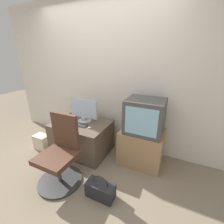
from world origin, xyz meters
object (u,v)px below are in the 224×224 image
at_px(keyboard, 78,125).
at_px(handbag, 100,190).
at_px(mouse, 90,128).
at_px(office_chair, 60,157).
at_px(main_monitor, 84,111).
at_px(cardboard_box_lower, 42,142).
at_px(crt_tv, 145,116).

xyz_separation_m(keyboard, handbag, (0.77, -0.63, -0.46)).
xyz_separation_m(mouse, office_chair, (-0.11, -0.58, -0.20)).
relative_size(main_monitor, office_chair, 0.57).
bearing_deg(office_chair, keyboard, 103.20).
height_order(main_monitor, cardboard_box_lower, main_monitor).
relative_size(office_chair, handbag, 2.70).
bearing_deg(crt_tv, main_monitor, -177.26).
height_order(main_monitor, office_chair, main_monitor).
xyz_separation_m(office_chair, handbag, (0.63, -0.02, -0.27)).
relative_size(main_monitor, crt_tv, 0.99).
relative_size(main_monitor, keyboard, 1.57).
bearing_deg(main_monitor, keyboard, -92.57).
height_order(mouse, crt_tv, crt_tv).
distance_m(main_monitor, office_chair, 0.88).
bearing_deg(crt_tv, keyboard, -168.01).
bearing_deg(cardboard_box_lower, mouse, 9.36).
height_order(office_chair, cardboard_box_lower, office_chair).
xyz_separation_m(keyboard, crt_tv, (1.06, 0.23, 0.26)).
bearing_deg(main_monitor, mouse, -40.10).
height_order(crt_tv, handbag, crt_tv).
bearing_deg(handbag, mouse, 131.03).
bearing_deg(cardboard_box_lower, keyboard, 14.57).
distance_m(cardboard_box_lower, handbag, 1.57).
relative_size(mouse, office_chair, 0.07).
bearing_deg(cardboard_box_lower, crt_tv, 13.05).
bearing_deg(crt_tv, mouse, -162.62).
height_order(keyboard, handbag, keyboard).
distance_m(main_monitor, handbag, 1.29).
height_order(main_monitor, keyboard, main_monitor).
xyz_separation_m(main_monitor, crt_tv, (1.05, 0.05, 0.07)).
relative_size(keyboard, handbag, 0.97).
bearing_deg(keyboard, main_monitor, 87.43).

